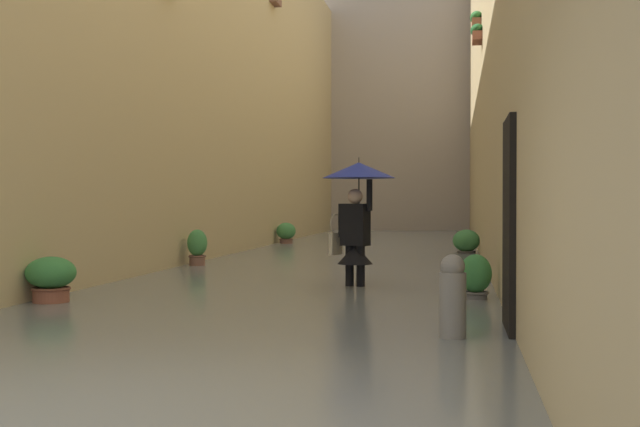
{
  "coord_description": "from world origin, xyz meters",
  "views": [
    {
      "loc": [
        -2.26,
        4.25,
        1.43
      ],
      "look_at": [
        -0.34,
        -7.48,
        1.24
      ],
      "focal_mm": 46.87,
      "sensor_mm": 36.0,
      "label": 1
    }
  ],
  "objects": [
    {
      "name": "ground_plane",
      "position": [
        0.0,
        -14.64,
        0.0
      ],
      "size": [
        73.2,
        73.2,
        0.0
      ],
      "primitive_type": "plane",
      "color": "#605B56"
    },
    {
      "name": "flood_water",
      "position": [
        0.0,
        -14.64,
        0.11
      ],
      "size": [
        6.35,
        35.28,
        0.22
      ],
      "primitive_type": "cube",
      "color": "slate",
      "rests_on": "ground_plane"
    },
    {
      "name": "building_facade_left",
      "position": [
        -3.67,
        -14.64,
        5.17
      ],
      "size": [
        2.04,
        33.28,
        10.35
      ],
      "color": "tan",
      "rests_on": "ground_plane"
    },
    {
      "name": "building_facade_right",
      "position": [
        3.67,
        -14.64,
        4.54
      ],
      "size": [
        2.04,
        33.28,
        9.09
      ],
      "color": "tan",
      "rests_on": "ground_plane"
    },
    {
      "name": "building_facade_far",
      "position": [
        0.0,
        -30.18,
        6.81
      ],
      "size": [
        9.15,
        1.8,
        13.63
      ],
      "primitive_type": "cube",
      "color": "#A89989",
      "rests_on": "ground_plane"
    },
    {
      "name": "person_wading",
      "position": [
        -0.87,
        -7.43,
        1.43
      ],
      "size": [
        1.03,
        1.03,
        2.03
      ],
      "color": "#2D2319",
      "rests_on": "ground_plane"
    },
    {
      "name": "potted_plant_far_left",
      "position": [
        -2.49,
        -6.15,
        0.43
      ],
      "size": [
        0.4,
        0.4,
        0.77
      ],
      "color": "#66605B",
      "rests_on": "ground_plane"
    },
    {
      "name": "potted_plant_near_left",
      "position": [
        -2.48,
        -15.06,
        0.44
      ],
      "size": [
        0.61,
        0.61,
        0.76
      ],
      "color": "#66605B",
      "rests_on": "ground_plane"
    },
    {
      "name": "potted_plant_mid_right",
      "position": [
        2.51,
        -5.02,
        0.44
      ],
      "size": [
        0.6,
        0.6,
        0.76
      ],
      "color": "brown",
      "rests_on": "ground_plane"
    },
    {
      "name": "potted_plant_far_right",
      "position": [
        2.5,
        -10.68,
        0.49
      ],
      "size": [
        0.37,
        0.37,
        0.89
      ],
      "color": "brown",
      "rests_on": "ground_plane"
    },
    {
      "name": "potted_plant_near_right",
      "position": [
        2.47,
        -18.7,
        0.47
      ],
      "size": [
        0.54,
        0.54,
        0.8
      ],
      "color": "brown",
      "rests_on": "ground_plane"
    },
    {
      "name": "mooring_bollard",
      "position": [
        -2.23,
        -3.18,
        0.48
      ],
      "size": [
        0.24,
        0.24,
        0.96
      ],
      "color": "gray",
      "rests_on": "ground_plane"
    }
  ]
}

